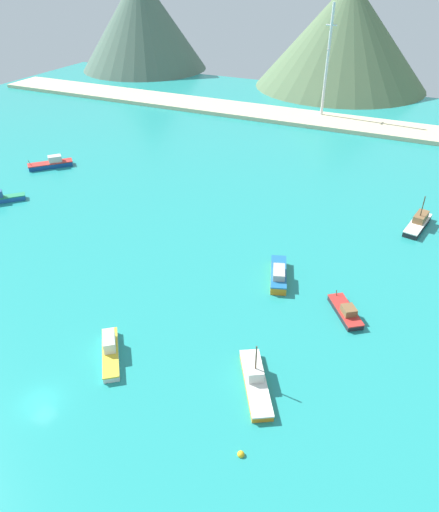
% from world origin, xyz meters
% --- Properties ---
extents(ground, '(260.00, 280.00, 0.50)m').
position_xyz_m(ground, '(0.00, 30.00, -0.25)').
color(ground, teal).
extents(fishing_boat_1, '(6.53, 7.70, 2.04)m').
position_xyz_m(fishing_boat_1, '(29.50, 31.46, 0.67)').
color(fishing_boat_1, '#232328').
rests_on(fishing_boat_1, ground).
extents(fishing_boat_2, '(8.03, 8.17, 2.60)m').
position_xyz_m(fishing_boat_2, '(-45.93, 37.73, 0.88)').
color(fishing_boat_2, '#1E5BA8').
rests_on(fishing_boat_2, ground).
extents(fishing_boat_3, '(5.40, 9.72, 2.56)m').
position_xyz_m(fishing_boat_3, '(17.53, 35.90, 0.98)').
color(fishing_boat_3, orange).
rests_on(fishing_boat_3, ground).
extents(fishing_boat_5, '(7.29, 8.68, 2.57)m').
position_xyz_m(fishing_boat_5, '(2.99, 9.98, 0.89)').
color(fishing_boat_5, silver).
rests_on(fishing_boat_5, ground).
extents(fishing_boat_6, '(9.31, 9.74, 2.79)m').
position_xyz_m(fishing_boat_6, '(-49.66, 57.70, 0.93)').
color(fishing_boat_6, '#14478C').
rests_on(fishing_boat_6, ground).
extents(fishing_boat_9, '(4.55, 10.75, 6.62)m').
position_xyz_m(fishing_boat_9, '(36.53, 63.93, 0.95)').
color(fishing_boat_9, '#232328').
rests_on(fishing_boat_9, ground).
extents(fishing_boat_10, '(7.73, 10.66, 6.14)m').
position_xyz_m(fishing_boat_10, '(22.24, 13.41, 0.86)').
color(fishing_boat_10, orange).
rests_on(fishing_boat_10, ground).
extents(buoy_0, '(0.78, 0.78, 0.78)m').
position_xyz_m(buoy_0, '(24.46, 3.62, 0.14)').
color(buoy_0, gold).
rests_on(buoy_0, ground).
extents(beach_strip, '(247.00, 15.71, 1.20)m').
position_xyz_m(beach_strip, '(0.00, 122.71, 0.60)').
color(beach_strip, beige).
rests_on(beach_strip, ground).
extents(hill_west, '(56.40, 56.40, 39.62)m').
position_xyz_m(hill_west, '(-93.53, 169.60, 19.81)').
color(hill_west, '#4C6656').
rests_on(hill_west, ground).
extents(hill_central, '(66.69, 66.69, 38.06)m').
position_xyz_m(hill_central, '(-3.83, 172.40, 19.03)').
color(hill_central, '#56704C').
rests_on(hill_central, ground).
extents(radio_tower, '(3.33, 2.67, 33.35)m').
position_xyz_m(radio_tower, '(0.71, 127.21, 17.01)').
color(radio_tower, silver).
rests_on(radio_tower, ground).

